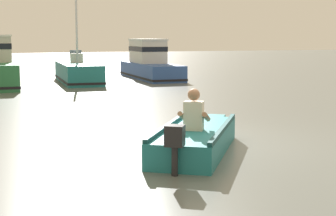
{
  "coord_description": "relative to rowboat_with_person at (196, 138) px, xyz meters",
  "views": [
    {
      "loc": [
        -4.18,
        -9.2,
        2.1
      ],
      "look_at": [
        -0.23,
        1.28,
        0.55
      ],
      "focal_mm": 55.25,
      "sensor_mm": 36.0,
      "label": 1
    }
  ],
  "objects": [
    {
      "name": "moored_boat_teal",
      "position": [
        0.76,
        15.2,
        0.18
      ],
      "size": [
        1.88,
        5.34,
        3.96
      ],
      "color": "#1E727A",
      "rests_on": "ground"
    },
    {
      "name": "ground_plane",
      "position": [
        0.41,
        0.66,
        -0.25
      ],
      "size": [
        120.0,
        120.0,
        0.0
      ],
      "primitive_type": "plane",
      "color": "slate"
    },
    {
      "name": "rowboat_with_person",
      "position": [
        0.0,
        0.0,
        0.0
      ],
      "size": [
        2.67,
        3.35,
        1.19
      ],
      "color": "#1E727A",
      "rests_on": "ground"
    },
    {
      "name": "moored_boat_blue",
      "position": [
        4.64,
        16.37,
        0.48
      ],
      "size": [
        1.89,
        6.09,
        1.99
      ],
      "color": "#2D519E",
      "rests_on": "ground"
    }
  ]
}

